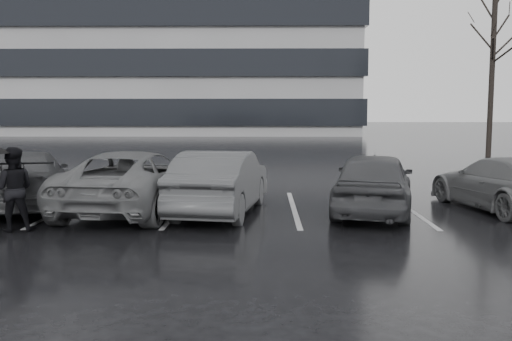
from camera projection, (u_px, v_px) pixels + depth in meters
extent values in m
plane|color=black|center=(270.00, 231.00, 11.43)|extent=(160.00, 160.00, 0.00)
cube|color=black|center=(53.00, 111.00, 59.16)|extent=(60.60, 25.60, 2.20)
cube|color=black|center=(51.00, 72.00, 58.72)|extent=(60.60, 25.60, 2.20)
cube|color=black|center=(50.00, 32.00, 58.27)|extent=(60.60, 25.60, 2.20)
imported|color=black|center=(374.00, 182.00, 13.19)|extent=(2.71, 4.58, 1.46)
imported|color=#2B2B2E|center=(221.00, 182.00, 13.24)|extent=(2.19, 4.63, 1.46)
imported|color=#454648|center=(134.00, 181.00, 13.49)|extent=(3.00, 5.44, 1.44)
imported|color=black|center=(25.00, 180.00, 13.91)|extent=(3.28, 5.19, 1.40)
imported|color=#454648|center=(503.00, 183.00, 13.58)|extent=(2.68, 4.74, 1.30)
imported|color=black|center=(13.00, 189.00, 11.32)|extent=(0.95, 0.82, 1.68)
cube|color=#ADADB0|center=(66.00, 208.00, 13.97)|extent=(0.12, 5.00, 0.00)
cube|color=#ADADB0|center=(179.00, 208.00, 13.94)|extent=(0.12, 5.00, 0.00)
cube|color=#ADADB0|center=(294.00, 208.00, 13.90)|extent=(0.12, 5.00, 0.00)
cube|color=#ADADB0|center=(409.00, 209.00, 13.87)|extent=(0.12, 5.00, 0.00)
cylinder|color=black|center=(492.00, 70.00, 27.71)|extent=(0.26, 0.26, 8.50)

